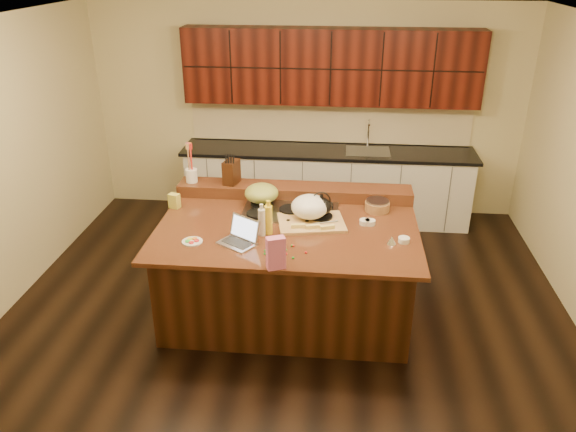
# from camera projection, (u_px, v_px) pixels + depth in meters

# --- Properties ---
(room) EXTENTS (5.52, 5.02, 2.72)m
(room) POSITION_uv_depth(u_px,v_px,m) (287.00, 183.00, 4.99)
(room) COLOR black
(room) RESTS_ON ground
(island) EXTENTS (2.40, 1.60, 0.92)m
(island) POSITION_uv_depth(u_px,v_px,m) (287.00, 269.00, 5.37)
(island) COLOR black
(island) RESTS_ON ground
(back_ledge) EXTENTS (2.40, 0.30, 0.12)m
(back_ledge) POSITION_uv_depth(u_px,v_px,m) (294.00, 191.00, 5.78)
(back_ledge) COLOR black
(back_ledge) RESTS_ON island
(cooktop) EXTENTS (0.92, 0.52, 0.05)m
(cooktop) POSITION_uv_depth(u_px,v_px,m) (291.00, 211.00, 5.44)
(cooktop) COLOR gray
(cooktop) RESTS_ON island
(back_counter) EXTENTS (3.70, 0.66, 2.40)m
(back_counter) POSITION_uv_depth(u_px,v_px,m) (328.00, 145.00, 7.12)
(back_counter) COLOR silver
(back_counter) RESTS_ON ground
(kettle) EXTENTS (0.21, 0.21, 0.18)m
(kettle) POSITION_uv_depth(u_px,v_px,m) (321.00, 207.00, 5.24)
(kettle) COLOR black
(kettle) RESTS_ON cooktop
(green_bowl) EXTENTS (0.44, 0.44, 0.18)m
(green_bowl) POSITION_uv_depth(u_px,v_px,m) (262.00, 193.00, 5.53)
(green_bowl) COLOR olive
(green_bowl) RESTS_ON cooktop
(laptop) EXTENTS (0.39, 0.37, 0.22)m
(laptop) POSITION_uv_depth(u_px,v_px,m) (240.00, 236.00, 4.86)
(laptop) COLOR #B7B7BC
(laptop) RESTS_ON island
(oil_bottle) EXTENTS (0.09, 0.09, 0.27)m
(oil_bottle) POSITION_uv_depth(u_px,v_px,m) (269.00, 220.00, 4.98)
(oil_bottle) COLOR yellow
(oil_bottle) RESTS_ON island
(vinegar_bottle) EXTENTS (0.07, 0.07, 0.25)m
(vinegar_bottle) POSITION_uv_depth(u_px,v_px,m) (262.00, 222.00, 4.96)
(vinegar_bottle) COLOR silver
(vinegar_bottle) RESTS_ON island
(wooden_tray) EXTENTS (0.68, 0.55, 0.24)m
(wooden_tray) POSITION_uv_depth(u_px,v_px,m) (310.00, 210.00, 5.23)
(wooden_tray) COLOR tan
(wooden_tray) RESTS_ON island
(ramekin_a) EXTENTS (0.13, 0.13, 0.04)m
(ramekin_a) POSITION_uv_depth(u_px,v_px,m) (365.00, 222.00, 5.20)
(ramekin_a) COLOR white
(ramekin_a) RESTS_ON island
(ramekin_b) EXTENTS (0.12, 0.12, 0.04)m
(ramekin_b) POSITION_uv_depth(u_px,v_px,m) (404.00, 240.00, 4.88)
(ramekin_b) COLOR white
(ramekin_b) RESTS_ON island
(ramekin_c) EXTENTS (0.13, 0.13, 0.04)m
(ramekin_c) POSITION_uv_depth(u_px,v_px,m) (370.00, 222.00, 5.19)
(ramekin_c) COLOR white
(ramekin_c) RESTS_ON island
(strainer_bowl) EXTENTS (0.31, 0.31, 0.09)m
(strainer_bowl) POSITION_uv_depth(u_px,v_px,m) (377.00, 206.00, 5.47)
(strainer_bowl) COLOR #996B3F
(strainer_bowl) RESTS_ON island
(kitchen_timer) EXTENTS (0.09, 0.09, 0.07)m
(kitchen_timer) POSITION_uv_depth(u_px,v_px,m) (392.00, 240.00, 4.85)
(kitchen_timer) COLOR silver
(kitchen_timer) RESTS_ON island
(pink_bag) EXTENTS (0.17, 0.13, 0.27)m
(pink_bag) POSITION_uv_depth(u_px,v_px,m) (276.00, 253.00, 4.43)
(pink_bag) COLOR #D9669D
(pink_bag) RESTS_ON island
(candy_plate) EXTENTS (0.22, 0.22, 0.01)m
(candy_plate) POSITION_uv_depth(u_px,v_px,m) (192.00, 242.00, 4.89)
(candy_plate) COLOR white
(candy_plate) RESTS_ON island
(package_box) EXTENTS (0.12, 0.10, 0.14)m
(package_box) POSITION_uv_depth(u_px,v_px,m) (174.00, 201.00, 5.52)
(package_box) COLOR gold
(package_box) RESTS_ON island
(utensil_crock) EXTENTS (0.13, 0.13, 0.14)m
(utensil_crock) POSITION_uv_depth(u_px,v_px,m) (192.00, 175.00, 5.82)
(utensil_crock) COLOR white
(utensil_crock) RESTS_ON back_ledge
(knife_block) EXTENTS (0.17, 0.22, 0.24)m
(knife_block) POSITION_uv_depth(u_px,v_px,m) (231.00, 172.00, 5.76)
(knife_block) COLOR black
(knife_block) RESTS_ON back_ledge
(gumdrop_0) EXTENTS (0.02, 0.02, 0.02)m
(gumdrop_0) POSITION_uv_depth(u_px,v_px,m) (252.00, 246.00, 4.81)
(gumdrop_0) COLOR red
(gumdrop_0) RESTS_ON island
(gumdrop_1) EXTENTS (0.02, 0.02, 0.02)m
(gumdrop_1) POSITION_uv_depth(u_px,v_px,m) (286.00, 250.00, 4.74)
(gumdrop_1) COLOR #198C26
(gumdrop_1) RESTS_ON island
(gumdrop_2) EXTENTS (0.02, 0.02, 0.02)m
(gumdrop_2) POSITION_uv_depth(u_px,v_px,m) (274.00, 251.00, 4.73)
(gumdrop_2) COLOR red
(gumdrop_2) RESTS_ON island
(gumdrop_3) EXTENTS (0.02, 0.02, 0.02)m
(gumdrop_3) POSITION_uv_depth(u_px,v_px,m) (293.00, 258.00, 4.62)
(gumdrop_3) COLOR #198C26
(gumdrop_3) RESTS_ON island
(gumdrop_4) EXTENTS (0.02, 0.02, 0.02)m
(gumdrop_4) POSITION_uv_depth(u_px,v_px,m) (275.00, 249.00, 4.75)
(gumdrop_4) COLOR red
(gumdrop_4) RESTS_ON island
(gumdrop_5) EXTENTS (0.02, 0.02, 0.02)m
(gumdrop_5) POSITION_uv_depth(u_px,v_px,m) (292.00, 246.00, 4.81)
(gumdrop_5) COLOR #198C26
(gumdrop_5) RESTS_ON island
(gumdrop_6) EXTENTS (0.02, 0.02, 0.02)m
(gumdrop_6) POSITION_uv_depth(u_px,v_px,m) (306.00, 252.00, 4.70)
(gumdrop_6) COLOR red
(gumdrop_6) RESTS_ON island
(gumdrop_7) EXTENTS (0.02, 0.02, 0.02)m
(gumdrop_7) POSITION_uv_depth(u_px,v_px,m) (265.00, 254.00, 4.68)
(gumdrop_7) COLOR #198C26
(gumdrop_7) RESTS_ON island
(gumdrop_8) EXTENTS (0.02, 0.02, 0.02)m
(gumdrop_8) POSITION_uv_depth(u_px,v_px,m) (279.00, 255.00, 4.66)
(gumdrop_8) COLOR red
(gumdrop_8) RESTS_ON island
(gumdrop_9) EXTENTS (0.02, 0.02, 0.02)m
(gumdrop_9) POSITION_uv_depth(u_px,v_px,m) (265.00, 251.00, 4.73)
(gumdrop_9) COLOR #198C26
(gumdrop_9) RESTS_ON island
(gumdrop_10) EXTENTS (0.02, 0.02, 0.02)m
(gumdrop_10) POSITION_uv_depth(u_px,v_px,m) (293.00, 246.00, 4.81)
(gumdrop_10) COLOR red
(gumdrop_10) RESTS_ON island
(gumdrop_11) EXTENTS (0.02, 0.02, 0.02)m
(gumdrop_11) POSITION_uv_depth(u_px,v_px,m) (273.00, 247.00, 4.79)
(gumdrop_11) COLOR #198C26
(gumdrop_11) RESTS_ON island
(gumdrop_12) EXTENTS (0.02, 0.02, 0.02)m
(gumdrop_12) POSITION_uv_depth(u_px,v_px,m) (286.00, 254.00, 4.68)
(gumdrop_12) COLOR red
(gumdrop_12) RESTS_ON island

